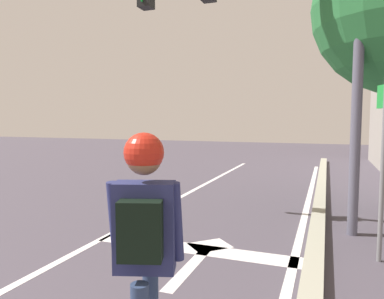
{
  "coord_description": "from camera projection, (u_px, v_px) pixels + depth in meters",
  "views": [
    {
      "loc": [
        3.78,
        1.2,
        1.86
      ],
      "look_at": [
        1.66,
        6.82,
        1.35
      ],
      "focal_mm": 33.65,
      "sensor_mm": 36.0,
      "label": 1
    }
  ],
  "objects": [
    {
      "name": "curb_strip",
      "position": [
        314.0,
        257.0,
        4.67
      ],
      "size": [
        0.24,
        24.0,
        0.14
      ],
      "primitive_type": "cube",
      "color": "#A29F8C",
      "rests_on": "ground"
    },
    {
      "name": "traffic_signal_mast",
      "position": [
        262.0,
        12.0,
        6.02
      ],
      "size": [
        4.99,
        0.34,
        5.04
      ],
      "color": "#575667",
      "rests_on": "ground"
    },
    {
      "name": "lane_arrow_stem",
      "position": [
        189.0,
        267.0,
        4.5
      ],
      "size": [
        0.16,
        1.4,
        0.01
      ],
      "primitive_type": "cube",
      "color": "silver",
      "rests_on": "ground"
    },
    {
      "name": "lane_line_curbside",
      "position": [
        294.0,
        259.0,
        4.76
      ],
      "size": [
        0.12,
        20.0,
        0.01
      ],
      "primitive_type": "cube",
      "color": "silver",
      "rests_on": "ground"
    },
    {
      "name": "skater",
      "position": [
        144.0,
        231.0,
        2.25
      ],
      "size": [
        0.45,
        0.62,
        1.69
      ],
      "color": "navy",
      "rests_on": "skateboard"
    },
    {
      "name": "street_sign_post",
      "position": [
        384.0,
        143.0,
        4.58
      ],
      "size": [
        0.16,
        0.43,
        2.4
      ],
      "color": "slate",
      "rests_on": "ground"
    },
    {
      "name": "lane_line_center",
      "position": [
        109.0,
        235.0,
        5.77
      ],
      "size": [
        0.12,
        20.0,
        0.01
      ],
      "primitive_type": "cube",
      "color": "silver",
      "rests_on": "ground"
    },
    {
      "name": "stop_bar",
      "position": [
        195.0,
        249.0,
        5.15
      ],
      "size": [
        3.03,
        0.4,
        0.01
      ],
      "primitive_type": "cube",
      "color": "silver",
      "rests_on": "ground"
    },
    {
      "name": "lane_arrow_head",
      "position": [
        210.0,
        245.0,
        5.29
      ],
      "size": [
        0.71,
        0.71,
        0.01
      ],
      "primitive_type": "cube",
      "rotation": [
        0.0,
        0.0,
        0.79
      ],
      "color": "silver",
      "rests_on": "ground"
    }
  ]
}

